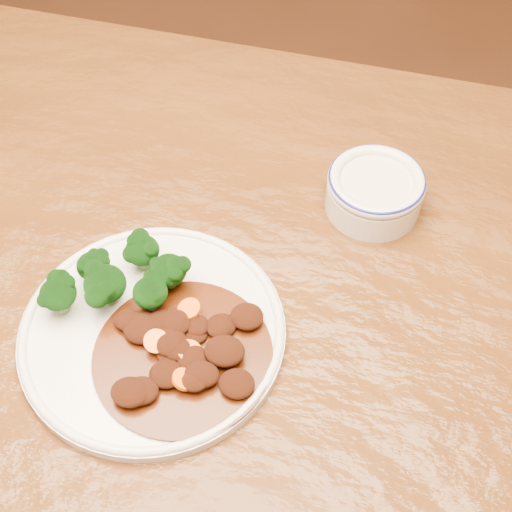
# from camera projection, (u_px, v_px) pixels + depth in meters

# --- Properties ---
(ground) EXTENTS (4.00, 4.00, 0.00)m
(ground) POSITION_uv_depth(u_px,v_px,m) (212.00, 502.00, 1.41)
(ground) COLOR #452311
(ground) RESTS_ON ground
(dining_table) EXTENTS (1.58, 1.05, 0.75)m
(dining_table) POSITION_uv_depth(u_px,v_px,m) (185.00, 318.00, 0.88)
(dining_table) COLOR #502B0E
(dining_table) RESTS_ON ground
(dinner_plate) EXTENTS (0.29, 0.29, 0.02)m
(dinner_plate) POSITION_uv_depth(u_px,v_px,m) (152.00, 331.00, 0.77)
(dinner_plate) COLOR silver
(dinner_plate) RESTS_ON dining_table
(broccoli_florets) EXTENTS (0.15, 0.11, 0.05)m
(broccoli_florets) POSITION_uv_depth(u_px,v_px,m) (119.00, 278.00, 0.77)
(broccoli_florets) COLOR #709F52
(broccoli_florets) RESTS_ON dinner_plate
(mince_stew) EXTENTS (0.19, 0.19, 0.03)m
(mince_stew) POSITION_uv_depth(u_px,v_px,m) (183.00, 350.00, 0.74)
(mince_stew) COLOR #431E07
(mince_stew) RESTS_ON dinner_plate
(dip_bowl) EXTENTS (0.12, 0.12, 0.05)m
(dip_bowl) POSITION_uv_depth(u_px,v_px,m) (375.00, 190.00, 0.87)
(dip_bowl) COLOR beige
(dip_bowl) RESTS_ON dining_table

